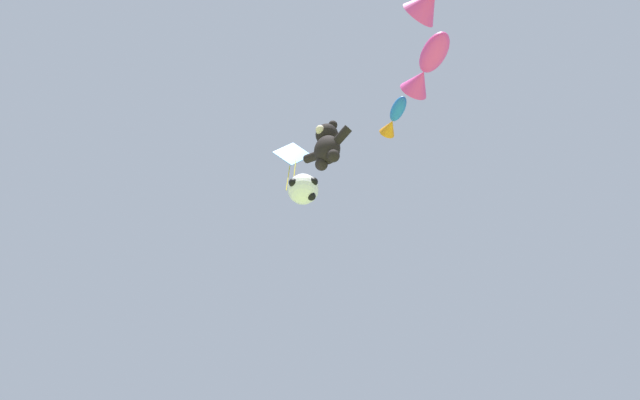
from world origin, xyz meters
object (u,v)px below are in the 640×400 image
Objects in this scene: fish_kite_cobalt at (394,118)px; fish_kite_magenta at (426,67)px; soccer_ball_kite at (303,189)px; teddy_bear_kite at (327,145)px; diamond_kite at (292,156)px.

fish_kite_cobalt is 0.71× the size of fish_kite_magenta.
fish_kite_cobalt is at bearing 35.53° from soccer_ball_kite.
soccer_ball_kite is 5.23m from fish_kite_magenta.
fish_kite_cobalt is (1.64, 1.54, 1.50)m from teddy_bear_kite.
fish_kite_magenta is at bearing 9.04° from teddy_bear_kite.
teddy_bear_kite reaches higher than soccer_ball_kite.
fish_kite_cobalt is 2.16m from fish_kite_magenta.
diamond_kite reaches higher than fish_kite_cobalt.
teddy_bear_kite is 3.79m from fish_kite_magenta.
diamond_kite is at bearing -168.36° from fish_kite_cobalt.
fish_kite_magenta is 5.98m from diamond_kite.
teddy_bear_kite is at bearing 13.73° from soccer_ball_kite.
diamond_kite reaches higher than fish_kite_magenta.
soccer_ball_kite is 4.18m from diamond_kite.
diamond_kite is (-1.58, 0.90, 3.76)m from soccer_ball_kite.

